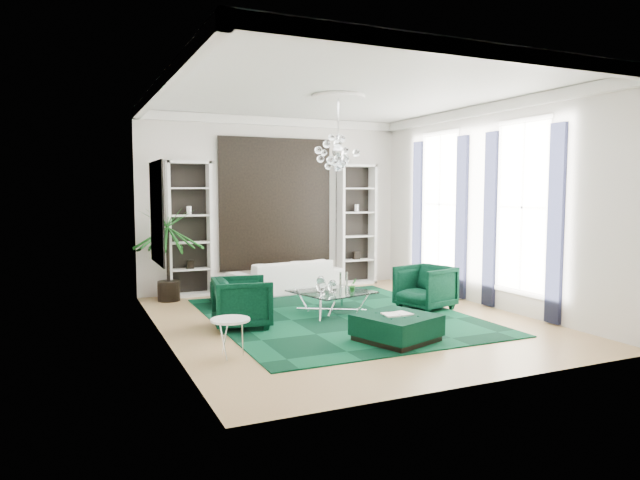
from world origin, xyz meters
name	(u,v)px	position (x,y,z in m)	size (l,w,h in m)	color
floor	(345,321)	(0.00, 0.00, -0.01)	(6.00, 7.00, 0.02)	tan
ceiling	(346,92)	(0.00, 0.00, 3.81)	(6.00, 7.00, 0.02)	white
wall_back	(275,204)	(0.00, 3.51, 1.90)	(6.00, 0.02, 3.80)	silver
wall_front	(488,217)	(0.00, -3.51, 1.90)	(6.00, 0.02, 3.80)	silver
wall_left	(161,211)	(-3.01, 0.00, 1.90)	(0.02, 7.00, 3.80)	silver
wall_right	(488,206)	(3.01, 0.00, 1.90)	(0.02, 7.00, 3.80)	silver
crown_molding	(346,99)	(0.00, 0.00, 3.70)	(6.00, 7.00, 0.18)	white
ceiling_medallion	(338,97)	(0.00, 0.30, 3.77)	(0.90, 0.90, 0.05)	white
tapestry	(276,204)	(0.00, 3.46, 1.90)	(2.50, 0.06, 2.80)	black
shelving_left	(189,229)	(-1.95, 3.31, 1.40)	(0.90, 0.38, 2.80)	white
shelving_right	(356,224)	(1.95, 3.31, 1.40)	(0.90, 0.38, 2.80)	white
painting	(158,213)	(-2.97, 0.60, 1.85)	(0.04, 1.30, 1.60)	black
window_near	(523,207)	(2.99, -0.90, 1.90)	(0.03, 1.10, 2.90)	white
curtain_near_a	(556,224)	(2.96, -1.68, 1.65)	(0.07, 0.30, 3.25)	black
curtain_near_b	(490,220)	(2.96, -0.12, 1.65)	(0.07, 0.30, 3.25)	black
window_far	(440,204)	(2.99, 1.50, 1.90)	(0.03, 1.10, 2.90)	white
curtain_far_a	(462,218)	(2.96, 0.72, 1.65)	(0.07, 0.30, 3.25)	black
curtain_far_b	(417,215)	(2.96, 2.28, 1.65)	(0.07, 0.30, 3.25)	black
rug	(338,316)	(0.00, 0.30, 0.01)	(4.20, 5.00, 0.02)	black
sofa	(286,277)	(0.00, 2.85, 0.35)	(2.39, 0.94, 0.70)	white
armchair_left	(242,303)	(-1.75, 0.20, 0.41)	(0.87, 0.89, 0.81)	black
armchair_right	(425,287)	(1.75, 0.20, 0.41)	(0.87, 0.89, 0.81)	black
coffee_table	(332,302)	(0.00, 0.55, 0.21)	(1.20, 1.20, 0.41)	white
ottoman_side	(236,295)	(-1.35, 2.00, 0.20)	(0.90, 0.90, 0.40)	black
ottoman_front	(396,328)	(0.05, -1.55, 0.20)	(1.00, 1.00, 0.40)	black
book	(397,314)	(0.05, -1.55, 0.42)	(0.42, 0.28, 0.03)	white
side_table	(231,338)	(-2.35, -1.30, 0.25)	(0.52, 0.52, 0.50)	white
palm	(168,241)	(-2.45, 2.95, 1.20)	(1.50, 1.50, 2.40)	#19601D
chandelier	(338,152)	(0.00, 0.30, 2.85)	(0.80, 0.80, 0.72)	white
table_plant	(353,285)	(0.30, 0.30, 0.53)	(0.13, 0.11, 0.24)	#19601D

